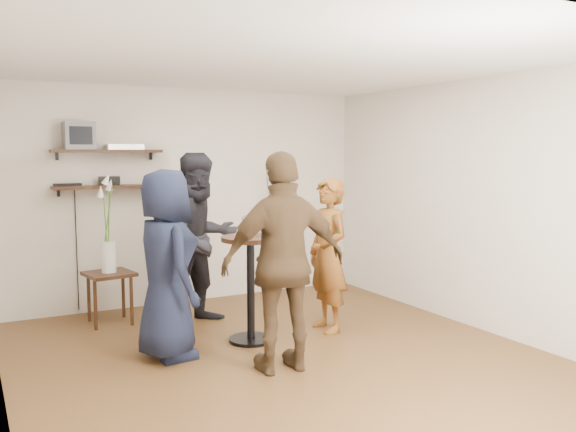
{
  "coord_description": "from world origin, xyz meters",
  "views": [
    {
      "loc": [
        -2.44,
        -4.64,
        1.84
      ],
      "look_at": [
        0.25,
        0.4,
        1.24
      ],
      "focal_mm": 38.0,
      "sensor_mm": 36.0,
      "label": 1
    }
  ],
  "objects_px": {
    "radio": "(109,181)",
    "side_table": "(109,281)",
    "dvd_deck": "(124,147)",
    "person_navy": "(166,264)",
    "crt_monitor": "(79,136)",
    "person_plaid": "(328,255)",
    "person_dark": "(201,239)",
    "person_brown": "(284,262)",
    "drinks_table": "(251,274)"
  },
  "relations": [
    {
      "from": "radio",
      "to": "side_table",
      "type": "bearing_deg",
      "value": -105.6
    },
    {
      "from": "dvd_deck",
      "to": "person_navy",
      "type": "relative_size",
      "value": 0.24
    },
    {
      "from": "crt_monitor",
      "to": "dvd_deck",
      "type": "xyz_separation_m",
      "value": [
        0.49,
        0.0,
        -0.12
      ]
    },
    {
      "from": "person_plaid",
      "to": "person_navy",
      "type": "distance_m",
      "value": 1.72
    },
    {
      "from": "dvd_deck",
      "to": "person_dark",
      "type": "height_order",
      "value": "dvd_deck"
    },
    {
      "from": "radio",
      "to": "person_navy",
      "type": "relative_size",
      "value": 0.13
    },
    {
      "from": "person_dark",
      "to": "person_navy",
      "type": "height_order",
      "value": "person_dark"
    },
    {
      "from": "dvd_deck",
      "to": "person_brown",
      "type": "relative_size",
      "value": 0.22
    },
    {
      "from": "person_navy",
      "to": "radio",
      "type": "bearing_deg",
      "value": -1.85
    },
    {
      "from": "radio",
      "to": "side_table",
      "type": "distance_m",
      "value": 1.15
    },
    {
      "from": "crt_monitor",
      "to": "person_dark",
      "type": "xyz_separation_m",
      "value": [
        1.07,
        -0.89,
        -1.1
      ]
    },
    {
      "from": "crt_monitor",
      "to": "drinks_table",
      "type": "bearing_deg",
      "value": -53.78
    },
    {
      "from": "person_plaid",
      "to": "dvd_deck",
      "type": "bearing_deg",
      "value": -134.99
    },
    {
      "from": "drinks_table",
      "to": "person_navy",
      "type": "height_order",
      "value": "person_navy"
    },
    {
      "from": "crt_monitor",
      "to": "side_table",
      "type": "distance_m",
      "value": 1.63
    },
    {
      "from": "person_plaid",
      "to": "person_brown",
      "type": "relative_size",
      "value": 0.85
    },
    {
      "from": "side_table",
      "to": "person_plaid",
      "type": "height_order",
      "value": "person_plaid"
    },
    {
      "from": "dvd_deck",
      "to": "side_table",
      "type": "height_order",
      "value": "dvd_deck"
    },
    {
      "from": "person_navy",
      "to": "person_brown",
      "type": "distance_m",
      "value": 1.1
    },
    {
      "from": "crt_monitor",
      "to": "person_plaid",
      "type": "distance_m",
      "value": 3.02
    },
    {
      "from": "side_table",
      "to": "person_brown",
      "type": "relative_size",
      "value": 0.3
    },
    {
      "from": "person_plaid",
      "to": "person_brown",
      "type": "bearing_deg",
      "value": -46.65
    },
    {
      "from": "dvd_deck",
      "to": "radio",
      "type": "distance_m",
      "value": 0.42
    },
    {
      "from": "side_table",
      "to": "person_dark",
      "type": "relative_size",
      "value": 0.3
    },
    {
      "from": "side_table",
      "to": "person_navy",
      "type": "xyz_separation_m",
      "value": [
        0.22,
        -1.36,
        0.38
      ]
    },
    {
      "from": "drinks_table",
      "to": "person_dark",
      "type": "distance_m",
      "value": 0.9
    },
    {
      "from": "radio",
      "to": "person_dark",
      "type": "height_order",
      "value": "person_dark"
    },
    {
      "from": "side_table",
      "to": "person_dark",
      "type": "bearing_deg",
      "value": -26.85
    },
    {
      "from": "radio",
      "to": "person_brown",
      "type": "bearing_deg",
      "value": -71.37
    },
    {
      "from": "person_dark",
      "to": "person_navy",
      "type": "relative_size",
      "value": 1.08
    },
    {
      "from": "person_navy",
      "to": "person_plaid",
      "type": "bearing_deg",
      "value": -93.55
    },
    {
      "from": "drinks_table",
      "to": "person_dark",
      "type": "relative_size",
      "value": 0.56
    },
    {
      "from": "crt_monitor",
      "to": "person_dark",
      "type": "relative_size",
      "value": 0.17
    },
    {
      "from": "dvd_deck",
      "to": "person_navy",
      "type": "distance_m",
      "value": 2.09
    },
    {
      "from": "radio",
      "to": "person_dark",
      "type": "distance_m",
      "value": 1.32
    },
    {
      "from": "side_table",
      "to": "crt_monitor",
      "type": "bearing_deg",
      "value": 112.98
    },
    {
      "from": "radio",
      "to": "person_brown",
      "type": "xyz_separation_m",
      "value": [
        0.87,
        -2.59,
        -0.59
      ]
    },
    {
      "from": "dvd_deck",
      "to": "person_brown",
      "type": "bearing_deg",
      "value": -74.93
    },
    {
      "from": "person_navy",
      "to": "person_brown",
      "type": "bearing_deg",
      "value": -140.2
    },
    {
      "from": "person_brown",
      "to": "person_plaid",
      "type": "bearing_deg",
      "value": -133.35
    },
    {
      "from": "drinks_table",
      "to": "person_dark",
      "type": "height_order",
      "value": "person_dark"
    },
    {
      "from": "crt_monitor",
      "to": "radio",
      "type": "height_order",
      "value": "crt_monitor"
    },
    {
      "from": "drinks_table",
      "to": "person_brown",
      "type": "relative_size",
      "value": 0.56
    },
    {
      "from": "person_dark",
      "to": "radio",
      "type": "bearing_deg",
      "value": 117.16
    },
    {
      "from": "crt_monitor",
      "to": "dvd_deck",
      "type": "relative_size",
      "value": 0.8
    },
    {
      "from": "person_dark",
      "to": "person_navy",
      "type": "distance_m",
      "value": 1.13
    },
    {
      "from": "dvd_deck",
      "to": "person_plaid",
      "type": "bearing_deg",
      "value": -47.14
    },
    {
      "from": "person_dark",
      "to": "person_brown",
      "type": "distance_m",
      "value": 1.7
    },
    {
      "from": "side_table",
      "to": "person_plaid",
      "type": "xyz_separation_m",
      "value": [
        1.94,
        -1.32,
        0.32
      ]
    },
    {
      "from": "side_table",
      "to": "person_brown",
      "type": "bearing_deg",
      "value": -65.01
    }
  ]
}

